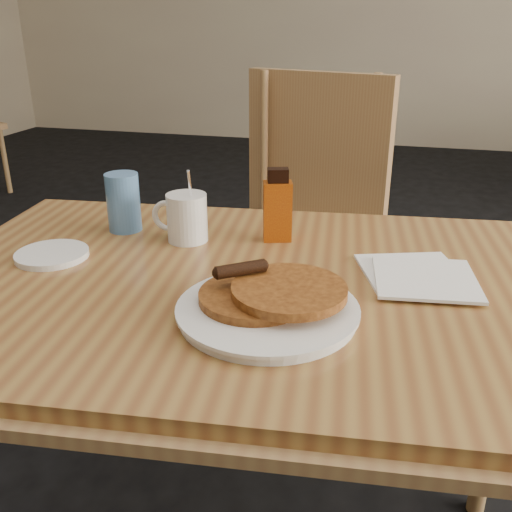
{
  "coord_description": "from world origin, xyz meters",
  "views": [
    {
      "loc": [
        0.19,
        -0.85,
        1.19
      ],
      "look_at": [
        -0.04,
        0.03,
        0.8
      ],
      "focal_mm": 40.0,
      "sensor_mm": 36.0,
      "label": 1
    }
  ],
  "objects_px": {
    "chair_main_far": "(309,218)",
    "pancake_plate": "(269,304)",
    "syrup_bottle": "(277,208)",
    "blue_tumbler": "(123,202)",
    "main_table": "(248,299)",
    "coffee_mug": "(186,217)"
  },
  "relations": [
    {
      "from": "main_table",
      "to": "coffee_mug",
      "type": "height_order",
      "value": "coffee_mug"
    },
    {
      "from": "syrup_bottle",
      "to": "coffee_mug",
      "type": "bearing_deg",
      "value": 178.01
    },
    {
      "from": "main_table",
      "to": "coffee_mug",
      "type": "distance_m",
      "value": 0.25
    },
    {
      "from": "pancake_plate",
      "to": "chair_main_far",
      "type": "bearing_deg",
      "value": 95.15
    },
    {
      "from": "chair_main_far",
      "to": "pancake_plate",
      "type": "relative_size",
      "value": 3.6
    },
    {
      "from": "syrup_bottle",
      "to": "chair_main_far",
      "type": "bearing_deg",
      "value": 74.63
    },
    {
      "from": "main_table",
      "to": "blue_tumbler",
      "type": "distance_m",
      "value": 0.39
    },
    {
      "from": "main_table",
      "to": "pancake_plate",
      "type": "distance_m",
      "value": 0.15
    },
    {
      "from": "pancake_plate",
      "to": "main_table",
      "type": "bearing_deg",
      "value": 118.72
    },
    {
      "from": "coffee_mug",
      "to": "blue_tumbler",
      "type": "bearing_deg",
      "value": -169.71
    },
    {
      "from": "coffee_mug",
      "to": "chair_main_far",
      "type": "bearing_deg",
      "value": 93.35
    },
    {
      "from": "blue_tumbler",
      "to": "chair_main_far",
      "type": "bearing_deg",
      "value": 59.45
    },
    {
      "from": "chair_main_far",
      "to": "blue_tumbler",
      "type": "height_order",
      "value": "chair_main_far"
    },
    {
      "from": "main_table",
      "to": "syrup_bottle",
      "type": "xyz_separation_m",
      "value": [
        0.01,
        0.2,
        0.11
      ]
    },
    {
      "from": "chair_main_far",
      "to": "blue_tumbler",
      "type": "xyz_separation_m",
      "value": [
        -0.32,
        -0.55,
        0.19
      ]
    },
    {
      "from": "coffee_mug",
      "to": "syrup_bottle",
      "type": "xyz_separation_m",
      "value": [
        0.18,
        0.05,
        0.02
      ]
    },
    {
      "from": "main_table",
      "to": "pancake_plate",
      "type": "bearing_deg",
      "value": -61.28
    },
    {
      "from": "syrup_bottle",
      "to": "blue_tumbler",
      "type": "height_order",
      "value": "syrup_bottle"
    },
    {
      "from": "chair_main_far",
      "to": "main_table",
      "type": "bearing_deg",
      "value": -72.17
    },
    {
      "from": "syrup_bottle",
      "to": "blue_tumbler",
      "type": "bearing_deg",
      "value": 166.95
    },
    {
      "from": "syrup_bottle",
      "to": "main_table",
      "type": "bearing_deg",
      "value": -109.45
    },
    {
      "from": "pancake_plate",
      "to": "syrup_bottle",
      "type": "relative_size",
      "value": 1.87
    }
  ]
}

